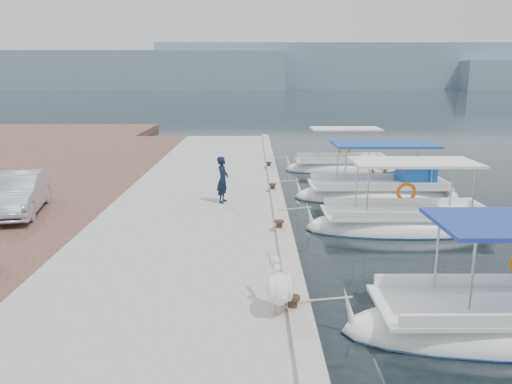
# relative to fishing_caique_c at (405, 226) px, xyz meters

# --- Properties ---
(ground) EXTENTS (400.00, 400.00, 0.00)m
(ground) POSITION_rel_fishing_caique_c_xyz_m (-3.78, -3.29, -0.13)
(ground) COLOR black
(ground) RESTS_ON ground
(concrete_quay) EXTENTS (6.00, 40.00, 0.50)m
(concrete_quay) POSITION_rel_fishing_caique_c_xyz_m (-6.78, 1.71, 0.12)
(concrete_quay) COLOR #A0A09A
(concrete_quay) RESTS_ON ground
(quay_curb) EXTENTS (0.44, 40.00, 0.12)m
(quay_curb) POSITION_rel_fishing_caique_c_xyz_m (-4.00, 1.71, 0.43)
(quay_curb) COLOR #AAA597
(quay_curb) RESTS_ON concrete_quay
(cobblestone_strip) EXTENTS (4.00, 40.00, 0.50)m
(cobblestone_strip) POSITION_rel_fishing_caique_c_xyz_m (-11.78, 1.71, 0.12)
(cobblestone_strip) COLOR #52322B
(cobblestone_strip) RESTS_ON ground
(distant_hills) EXTENTS (330.00, 60.00, 18.00)m
(distant_hills) POSITION_rel_fishing_caique_c_xyz_m (25.83, 198.21, 7.49)
(distant_hills) COLOR gray
(distant_hills) RESTS_ON ground
(fishing_caique_c) EXTENTS (6.38, 2.18, 2.83)m
(fishing_caique_c) POSITION_rel_fishing_caique_c_xyz_m (0.00, 0.00, 0.00)
(fishing_caique_c) COLOR white
(fishing_caique_c) RESTS_ON ground
(fishing_caique_d) EXTENTS (6.67, 2.42, 2.83)m
(fishing_caique_d) POSITION_rel_fishing_caique_c_xyz_m (0.25, 4.28, 0.07)
(fishing_caique_d) COLOR white
(fishing_caique_d) RESTS_ON ground
(fishing_caique_e) EXTENTS (5.86, 2.10, 2.83)m
(fishing_caique_e) POSITION_rel_fishing_caique_c_xyz_m (-0.26, 10.34, 0.00)
(fishing_caique_e) COLOR white
(fishing_caique_e) RESTS_ON ground
(mooring_bollards) EXTENTS (0.28, 20.28, 0.33)m
(mooring_bollards) POSITION_rel_fishing_caique_c_xyz_m (-4.13, -1.79, 0.57)
(mooring_bollards) COLOR black
(mooring_bollards) RESTS_ON concrete_quay
(pelican) EXTENTS (0.58, 1.31, 1.01)m
(pelican) POSITION_rel_fishing_caique_c_xyz_m (-4.38, -6.80, 0.90)
(pelican) COLOR tan
(pelican) RESTS_ON concrete_quay
(fisherman) EXTENTS (0.51, 0.66, 1.62)m
(fisherman) POSITION_rel_fishing_caique_c_xyz_m (-5.93, 1.62, 1.19)
(fisherman) COLOR black
(fisherman) RESTS_ON concrete_quay
(parked_car) EXTENTS (2.15, 4.15, 1.30)m
(parked_car) POSITION_rel_fishing_caique_c_xyz_m (-12.42, 0.24, 1.03)
(parked_car) COLOR #ADB8C6
(parked_car) RESTS_ON cobblestone_strip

